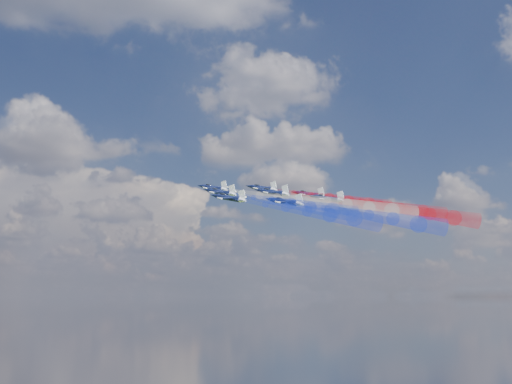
{
  "coord_description": "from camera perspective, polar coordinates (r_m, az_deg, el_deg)",
  "views": [
    {
      "loc": [
        -37.06,
        -168.6,
        143.04
      ],
      "look_at": [
        -15.74,
        7.66,
        172.87
      ],
      "focal_mm": 43.87,
      "sensor_mm": 36.0,
      "label": 1
    }
  ],
  "objects": [
    {
      "name": "trail_outer_left",
      "position": [
        146.46,
        4.69,
        -1.75
      ],
      "size": [
        29.43,
        29.09,
        12.94
      ],
      "primitive_type": null,
      "rotation": [
        0.23,
        -0.17,
        0.77
      ],
      "color": "#1B36E9"
    },
    {
      "name": "trail_rear_left",
      "position": [
        149.51,
        10.23,
        -2.1
      ],
      "size": [
        29.43,
        29.09,
        12.94
      ],
      "primitive_type": null,
      "rotation": [
        0.23,
        -0.17,
        0.77
      ],
      "color": "#1B36E9"
    },
    {
      "name": "trail_lead",
      "position": [
        174.18,
        1.97,
        -0.55
      ],
      "size": [
        29.43,
        29.09,
        12.94
      ],
      "primitive_type": null,
      "rotation": [
        0.23,
        -0.17,
        0.77
      ],
      "color": "white"
    },
    {
      "name": "jet_inner_right",
      "position": [
        191.79,
        0.58,
        0.35
      ],
      "size": [
        16.03,
        16.2,
        7.63
      ],
      "primitive_type": null,
      "rotation": [
        0.23,
        -0.17,
        0.77
      ],
      "color": "black"
    },
    {
      "name": "jet_inner_left",
      "position": [
        174.63,
        -3.25,
        -0.02
      ],
      "size": [
        16.03,
        16.2,
        7.63
      ],
      "primitive_type": null,
      "rotation": [
        0.23,
        -0.17,
        0.77
      ],
      "color": "black"
    },
    {
      "name": "jet_rear_right",
      "position": [
        177.52,
        6.52,
        -0.59
      ],
      "size": [
        16.03,
        16.2,
        7.63
      ],
      "primitive_type": null,
      "rotation": [
        0.23,
        -0.17,
        0.77
      ],
      "color": "black"
    },
    {
      "name": "jet_center_third",
      "position": [
        175.59,
        1.54,
        -0.03
      ],
      "size": [
        16.03,
        16.2,
        7.63
      ],
      "primitive_type": null,
      "rotation": [
        0.23,
        -0.17,
        0.77
      ],
      "color": "black"
    },
    {
      "name": "trail_inner_left",
      "position": [
        159.85,
        3.22,
        -1.07
      ],
      "size": [
        29.43,
        29.09,
        12.94
      ],
      "primitive_type": null,
      "rotation": [
        0.23,
        -0.17,
        0.77
      ],
      "color": "#1B36E9"
    },
    {
      "name": "jet_outer_left",
      "position": [
        160.84,
        -2.46,
        -0.55
      ],
      "size": [
        16.03,
        16.2,
        7.63
      ],
      "primitive_type": null,
      "rotation": [
        0.23,
        -0.17,
        0.77
      ],
      "color": "black"
    },
    {
      "name": "jet_rear_left",
      "position": [
        162.02,
        2.71,
        -0.9
      ],
      "size": [
        16.03,
        16.2,
        7.63
      ],
      "primitive_type": null,
      "rotation": [
        0.23,
        -0.17,
        0.77
      ],
      "color": "black"
    },
    {
      "name": "jet_outer_right",
      "position": [
        190.27,
        4.84,
        -0.21
      ],
      "size": [
        16.03,
        16.2,
        7.63
      ],
      "primitive_type": null,
      "rotation": [
        0.23,
        -0.17,
        0.77
      ],
      "color": "black"
    },
    {
      "name": "jet_lead",
      "position": [
        189.3,
        -3.91,
        0.38
      ],
      "size": [
        16.03,
        16.2,
        7.63
      ],
      "primitive_type": null,
      "rotation": [
        0.23,
        -0.17,
        0.77
      ],
      "color": "black"
    },
    {
      "name": "trail_center_third",
      "position": [
        162.5,
        8.36,
        -1.07
      ],
      "size": [
        29.43,
        29.09,
        12.94
      ],
      "primitive_type": null,
      "rotation": [
        0.23,
        -0.17,
        0.77
      ],
      "color": "white"
    },
    {
      "name": "trail_rear_right",
      "position": [
        166.3,
        13.59,
        -1.64
      ],
      "size": [
        29.43,
        29.09,
        12.94
      ],
      "primitive_type": null,
      "rotation": [
        0.23,
        -0.17,
        0.77
      ],
      "color": "red"
    },
    {
      "name": "trail_inner_right",
      "position": [
        178.22,
        6.71,
        -0.56
      ],
      "size": [
        29.43,
        29.09,
        12.94
      ],
      "primitive_type": null,
      "rotation": [
        0.23,
        -0.17,
        0.77
      ],
      "color": "red"
    },
    {
      "name": "trail_outer_right",
      "position": [
        178.3,
        11.3,
        -1.17
      ],
      "size": [
        29.43,
        29.09,
        12.94
      ],
      "primitive_type": null,
      "rotation": [
        0.23,
        -0.17,
        0.77
      ],
      "color": "red"
    }
  ]
}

